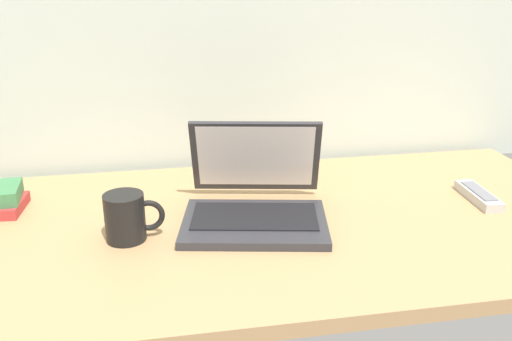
{
  "coord_description": "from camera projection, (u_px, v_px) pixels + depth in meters",
  "views": [
    {
      "loc": [
        -0.21,
        -1.11,
        0.57
      ],
      "look_at": [
        -0.01,
        0.0,
        0.15
      ],
      "focal_mm": 39.53,
      "sensor_mm": 36.0,
      "label": 1
    }
  ],
  "objects": [
    {
      "name": "laptop",
      "position": [
        255.0,
        199.0,
        1.25
      ],
      "size": [
        0.36,
        0.35,
        0.21
      ],
      "color": "#2D2D33",
      "rests_on": "desk"
    },
    {
      "name": "remote_control_near",
      "position": [
        478.0,
        195.0,
        1.35
      ],
      "size": [
        0.05,
        0.16,
        0.02
      ],
      "color": "#B7B7B7",
      "rests_on": "desk"
    },
    {
      "name": "desk",
      "position": [
        260.0,
        227.0,
        1.25
      ],
      "size": [
        1.6,
        0.76,
        0.03
      ],
      "color": "tan",
      "rests_on": "ground"
    },
    {
      "name": "coffee_mug",
      "position": [
        127.0,
        217.0,
        1.15
      ],
      "size": [
        0.12,
        0.08,
        0.1
      ],
      "color": "black",
      "rests_on": "desk"
    }
  ]
}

